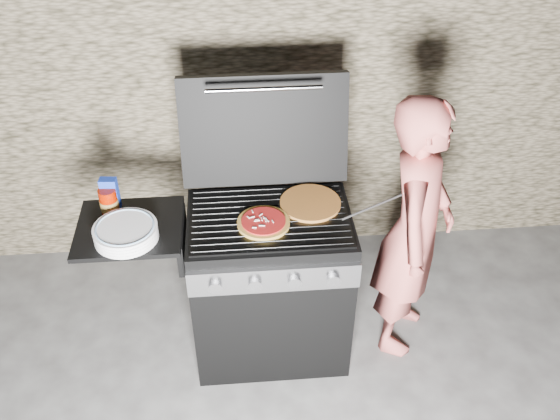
{
  "coord_description": "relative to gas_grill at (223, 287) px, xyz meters",
  "views": [
    {
      "loc": [
        -0.15,
        -2.34,
        2.79
      ],
      "look_at": [
        0.05,
        0.0,
        0.95
      ],
      "focal_mm": 40.0,
      "sensor_mm": 36.0,
      "label": 1
    }
  ],
  "objects": [
    {
      "name": "plate_stack",
      "position": [
        -0.42,
        -0.09,
        0.48
      ],
      "size": [
        0.34,
        0.34,
        0.07
      ],
      "primitive_type": "cylinder",
      "rotation": [
        0.0,
        0.0,
        0.16
      ],
      "color": "white",
      "rests_on": "gas_grill"
    },
    {
      "name": "stone_wall",
      "position": [
        0.25,
        1.05,
        0.44
      ],
      "size": [
        8.0,
        0.35,
        1.8
      ],
      "primitive_type": "cube",
      "color": "gray",
      "rests_on": "ground"
    },
    {
      "name": "pizza_topped",
      "position": [
        0.22,
        -0.05,
        0.47
      ],
      "size": [
        0.26,
        0.26,
        0.03
      ],
      "primitive_type": null,
      "rotation": [
        0.0,
        0.0,
        0.06
      ],
      "color": "#AB7338",
      "rests_on": "gas_grill"
    },
    {
      "name": "pizza_plain",
      "position": [
        0.46,
        0.08,
        0.46
      ],
      "size": [
        0.39,
        0.39,
        0.02
      ],
      "primitive_type": "cylinder",
      "rotation": [
        0.0,
        0.0,
        -0.36
      ],
      "color": "orange",
      "rests_on": "gas_grill"
    },
    {
      "name": "sauce_jar",
      "position": [
        -0.52,
        0.11,
        0.51
      ],
      "size": [
        0.11,
        0.11,
        0.13
      ],
      "primitive_type": "cylinder",
      "rotation": [
        0.0,
        0.0,
        0.36
      ],
      "color": "#931300",
      "rests_on": "gas_grill"
    },
    {
      "name": "blue_carton",
      "position": [
        -0.51,
        0.15,
        0.53
      ],
      "size": [
        0.08,
        0.05,
        0.17
      ],
      "primitive_type": "cube",
      "rotation": [
        0.0,
        0.0,
        -0.09
      ],
      "color": "#1837B6",
      "rests_on": "gas_grill"
    },
    {
      "name": "tongs",
      "position": [
        0.78,
        0.0,
        0.5
      ],
      "size": [
        0.39,
        0.13,
        0.08
      ],
      "primitive_type": "cylinder",
      "rotation": [
        0.0,
        1.4,
        0.31
      ],
      "color": "black",
      "rests_on": "gas_grill"
    },
    {
      "name": "person",
      "position": [
        0.99,
        0.02,
        0.3
      ],
      "size": [
        0.55,
        0.65,
        1.51
      ],
      "primitive_type": "imported",
      "rotation": [
        0.0,
        0.0,
        1.16
      ],
      "color": "#CD5E58",
      "rests_on": "ground"
    },
    {
      "name": "gas_grill",
      "position": [
        0.0,
        0.0,
        0.0
      ],
      "size": [
        1.34,
        0.79,
        0.91
      ],
      "primitive_type": null,
      "color": "black",
      "rests_on": "ground"
    },
    {
      "name": "ground",
      "position": [
        0.25,
        0.0,
        -0.46
      ],
      "size": [
        50.0,
        50.0,
        0.0
      ],
      "primitive_type": "plane",
      "color": "#3D3B39"
    }
  ]
}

